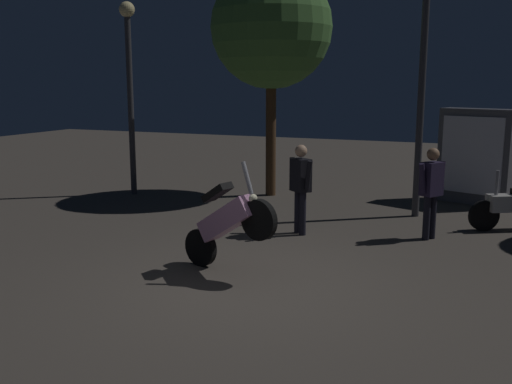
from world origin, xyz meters
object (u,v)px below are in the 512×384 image
at_px(person_bystander_far, 431,186).
at_px(kiosk_billboard, 476,156).
at_px(motorcycle_pink_foreground, 228,222).
at_px(streetlamp_far, 424,47).
at_px(streetlamp_near, 129,72).
at_px(person_rider_beside, 301,182).

distance_m(person_bystander_far, kiosk_billboard, 3.59).
xyz_separation_m(motorcycle_pink_foreground, streetlamp_far, (1.95, 4.70, 2.59)).
distance_m(person_bystander_far, streetlamp_near, 7.49).
bearing_deg(person_rider_beside, motorcycle_pink_foreground, -147.64).
xyz_separation_m(motorcycle_pink_foreground, streetlamp_near, (-4.67, 4.47, 2.15)).
bearing_deg(streetlamp_near, kiosk_billboard, 15.08).
bearing_deg(streetlamp_far, person_rider_beside, -127.20).
distance_m(streetlamp_far, kiosk_billboard, 3.10).
distance_m(motorcycle_pink_foreground, person_rider_beside, 2.47).
distance_m(motorcycle_pink_foreground, kiosk_billboard, 7.18).
bearing_deg(person_bystander_far, motorcycle_pink_foreground, 83.13).
height_order(person_rider_beside, streetlamp_far, streetlamp_far).
distance_m(motorcycle_pink_foreground, streetlamp_near, 6.81).
xyz_separation_m(motorcycle_pink_foreground, person_rider_beside, (0.24, 2.45, 0.20)).
xyz_separation_m(person_rider_beside, streetlamp_near, (-4.91, 2.02, 1.94)).
bearing_deg(kiosk_billboard, person_bystander_far, 101.17).
relative_size(person_rider_beside, streetlamp_near, 0.36).
height_order(person_rider_beside, streetlamp_near, streetlamp_near).
xyz_separation_m(person_bystander_far, kiosk_billboard, (0.56, 3.54, 0.12)).
height_order(person_bystander_far, streetlamp_near, streetlamp_near).
bearing_deg(person_bystander_far, streetlamp_far, -43.07).
distance_m(motorcycle_pink_foreground, streetlamp_far, 5.71).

